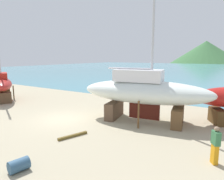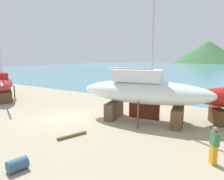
# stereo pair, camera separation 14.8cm
# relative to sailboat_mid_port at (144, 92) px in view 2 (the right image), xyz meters

# --- Properties ---
(ground_plane) EXTENTS (50.28, 50.28, 0.00)m
(ground_plane) POSITION_rel_sailboat_mid_port_xyz_m (-5.36, -5.87, -2.20)
(ground_plane) COLOR tan
(sea_water) EXTENTS (156.95, 118.92, 0.01)m
(sea_water) POSITION_rel_sailboat_mid_port_xyz_m (-5.36, 66.16, -2.20)
(sea_water) COLOR teal
(sea_water) RESTS_ON ground
(headland_hill) EXTENTS (113.69, 113.69, 37.16)m
(headland_hill) POSITION_rel_sailboat_mid_port_xyz_m (-19.13, 188.12, -2.20)
(headland_hill) COLOR #3B6B3C
(headland_hill) RESTS_ON ground
(sailboat_mid_port) EXTENTS (9.72, 4.40, 13.54)m
(sailboat_mid_port) POSITION_rel_sailboat_mid_port_xyz_m (0.00, 0.00, 0.00)
(sailboat_mid_port) COLOR brown
(sailboat_mid_port) RESTS_ON ground
(sailboat_far_slipway) EXTENTS (6.29, 4.66, 10.79)m
(sailboat_far_slipway) POSITION_rel_sailboat_mid_port_xyz_m (-15.55, -1.55, -0.44)
(sailboat_far_slipway) COLOR brown
(sailboat_far_slipway) RESTS_ON ground
(worker) EXTENTS (0.43, 0.50, 1.72)m
(worker) POSITION_rel_sailboat_mid_port_xyz_m (5.00, -3.86, -1.31)
(worker) COLOR orange
(worker) RESTS_ON ground
(barrel_tipped_left) EXTENTS (0.69, 0.88, 0.54)m
(barrel_tipped_left) POSITION_rel_sailboat_mid_port_xyz_m (-1.81, -8.77, -1.93)
(barrel_tipped_left) COLOR #325673
(barrel_tipped_left) RESTS_ON ground
(timber_short_cross) EXTENTS (0.80, 1.80, 0.15)m
(timber_short_cross) POSITION_rel_sailboat_mid_port_xyz_m (-2.37, -4.94, -2.13)
(timber_short_cross) COLOR brown
(timber_short_cross) RESTS_ON ground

